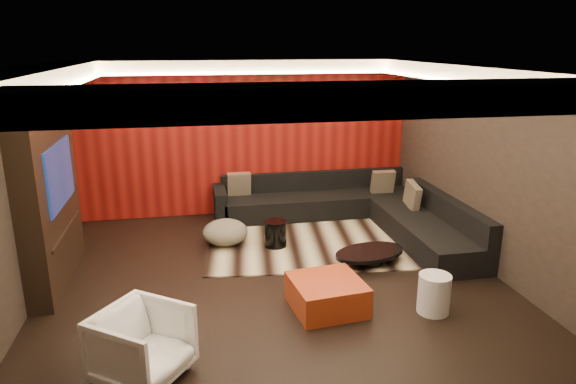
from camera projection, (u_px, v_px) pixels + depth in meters
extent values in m
cube|color=black|center=(275.00, 281.00, 6.91)|extent=(6.00, 6.00, 0.02)
cube|color=silver|center=(273.00, 66.00, 6.12)|extent=(6.00, 6.00, 0.02)
cube|color=black|center=(246.00, 138.00, 9.35)|extent=(6.00, 0.02, 2.80)
cube|color=black|center=(19.00, 193.00, 5.96)|extent=(0.02, 6.00, 2.80)
cube|color=black|center=(489.00, 169.00, 7.08)|extent=(0.02, 6.00, 2.80)
cube|color=#6B0C0A|center=(247.00, 139.00, 9.32)|extent=(5.98, 0.05, 2.78)
cube|color=silver|center=(247.00, 66.00, 8.70)|extent=(6.00, 0.60, 0.22)
cube|color=silver|center=(336.00, 100.00, 3.61)|extent=(6.00, 0.60, 0.22)
cube|color=silver|center=(32.00, 79.00, 5.66)|extent=(0.60, 4.80, 0.22)
cube|color=silver|center=(478.00, 74.00, 6.66)|extent=(0.60, 4.80, 0.22)
cube|color=#FFD899|center=(249.00, 73.00, 8.41)|extent=(4.80, 0.08, 0.04)
cube|color=#FFD899|center=(324.00, 107.00, 3.96)|extent=(4.80, 0.08, 0.04)
cube|color=#FFD899|center=(66.00, 87.00, 5.75)|extent=(0.08, 4.80, 0.04)
cube|color=#FFD899|center=(453.00, 81.00, 6.62)|extent=(0.08, 4.80, 0.04)
cube|color=black|center=(50.00, 201.00, 6.64)|extent=(0.30, 2.00, 2.20)
cube|color=black|center=(59.00, 175.00, 6.57)|extent=(0.04, 1.30, 0.80)
cube|color=black|center=(67.00, 230.00, 6.78)|extent=(0.04, 1.60, 0.04)
cube|color=#C5B790|center=(330.00, 234.00, 8.55)|extent=(4.31, 3.43, 0.02)
cylinder|color=black|center=(369.00, 257.00, 7.39)|extent=(1.33, 1.33, 0.18)
cylinder|color=black|center=(275.00, 234.00, 7.97)|extent=(0.45, 0.45, 0.41)
ellipsoid|color=#C0B494|center=(225.00, 232.00, 8.05)|extent=(0.75, 0.75, 0.39)
cylinder|color=silver|center=(434.00, 294.00, 6.04)|extent=(0.47, 0.47, 0.47)
cube|color=#8D3912|center=(327.00, 294.00, 6.14)|extent=(0.90, 0.90, 0.36)
imported|color=white|center=(142.00, 345.00, 4.81)|extent=(1.07, 1.06, 0.70)
cube|color=black|center=(318.00, 204.00, 9.49)|extent=(3.50, 0.90, 0.40)
cube|color=black|center=(314.00, 180.00, 9.71)|extent=(3.50, 0.20, 0.35)
cube|color=black|center=(425.00, 233.00, 8.08)|extent=(0.90, 2.60, 0.40)
cube|color=black|center=(448.00, 209.00, 8.04)|extent=(0.20, 2.60, 0.35)
cube|color=black|center=(220.00, 205.00, 9.13)|extent=(0.20, 0.90, 0.60)
cube|color=tan|center=(412.00, 196.00, 8.57)|extent=(0.12, 0.50, 0.50)
cube|color=tan|center=(383.00, 182.00, 9.42)|extent=(0.42, 0.20, 0.44)
cube|color=tan|center=(239.00, 184.00, 9.27)|extent=(0.42, 0.20, 0.44)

